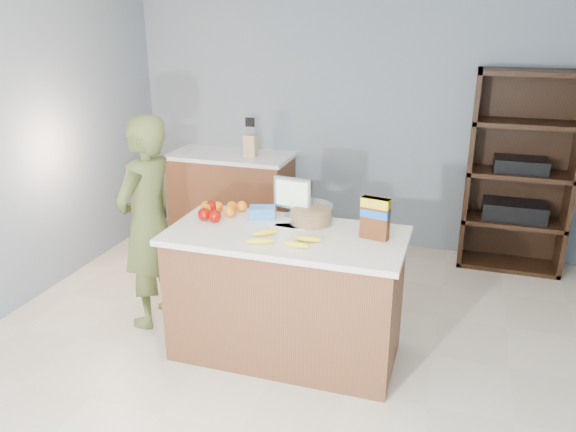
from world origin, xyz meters
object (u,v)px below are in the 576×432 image
(person, at_px, (148,223))
(tv, at_px, (293,195))
(counter_peninsula, at_px, (286,299))
(cereal_box, at_px, (375,215))
(shelving_unit, at_px, (518,176))

(person, relative_size, tv, 5.66)
(counter_peninsula, height_order, person, person)
(person, xyz_separation_m, tv, (1.06, 0.19, 0.26))
(person, distance_m, cereal_box, 1.69)
(person, height_order, cereal_box, person)
(shelving_unit, height_order, person, shelving_unit)
(person, relative_size, cereal_box, 5.91)
(shelving_unit, bearing_deg, counter_peninsula, -127.11)
(counter_peninsula, bearing_deg, cereal_box, 7.95)
(counter_peninsula, height_order, cereal_box, cereal_box)
(tv, xyz_separation_m, cereal_box, (0.61, -0.23, -0.00))
(counter_peninsula, bearing_deg, shelving_unit, 52.89)
(person, bearing_deg, tv, 107.40)
(counter_peninsula, height_order, shelving_unit, shelving_unit)
(tv, bearing_deg, cereal_box, -20.83)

